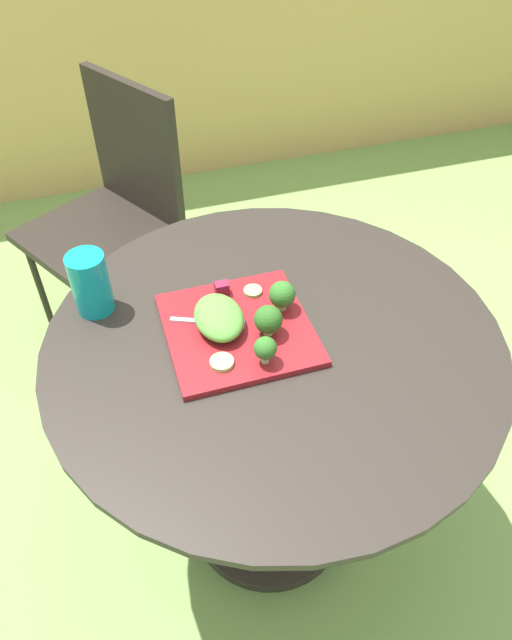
{
  "coord_description": "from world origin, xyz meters",
  "views": [
    {
      "loc": [
        -0.28,
        -0.79,
        1.61
      ],
      "look_at": [
        -0.03,
        0.02,
        0.8
      ],
      "focal_mm": 32.94,
      "sensor_mm": 36.0,
      "label": 1
    }
  ],
  "objects_px": {
    "patio_chair": "(115,201)",
    "fork": "(215,322)",
    "salad_plate": "(238,329)",
    "drinking_glass": "(91,286)"
  },
  "relations": [
    {
      "from": "salad_plate",
      "to": "fork",
      "type": "xyz_separation_m",
      "value": [
        -0.04,
        0.02,
        0.01
      ]
    },
    {
      "from": "patio_chair",
      "to": "salad_plate",
      "type": "distance_m",
      "value": 0.98
    },
    {
      "from": "patio_chair",
      "to": "fork",
      "type": "distance_m",
      "value": 0.96
    },
    {
      "from": "fork",
      "to": "salad_plate",
      "type": "bearing_deg",
      "value": -29.06
    },
    {
      "from": "salad_plate",
      "to": "fork",
      "type": "bearing_deg",
      "value": 150.94
    },
    {
      "from": "patio_chair",
      "to": "drinking_glass",
      "type": "height_order",
      "value": "patio_chair"
    },
    {
      "from": "patio_chair",
      "to": "drinking_glass",
      "type": "relative_size",
      "value": 6.52
    },
    {
      "from": "salad_plate",
      "to": "fork",
      "type": "height_order",
      "value": "fork"
    },
    {
      "from": "patio_chair",
      "to": "fork",
      "type": "relative_size",
      "value": 6.07
    },
    {
      "from": "patio_chair",
      "to": "fork",
      "type": "bearing_deg",
      "value": -82.35
    }
  ]
}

